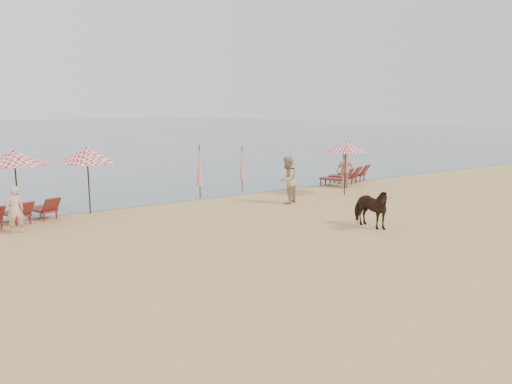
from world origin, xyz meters
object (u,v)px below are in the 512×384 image
at_px(umbrella_open_left_a, 14,158).
at_px(umbrella_closed_left, 200,166).
at_px(umbrella_closed_right, 242,163).
at_px(umbrella_open_right, 346,147).
at_px(cow, 370,208).
at_px(beachgoer_left, 15,210).
at_px(beachgoer_right_a, 287,180).
at_px(beachgoer_right_b, 345,170).
at_px(lounger_cluster_right, 347,175).
at_px(umbrella_open_left_b, 87,154).
at_px(lounger_cluster_left, 18,213).

bearing_deg(umbrella_open_left_a, umbrella_closed_left, -3.33).
bearing_deg(umbrella_closed_right, umbrella_open_right, -46.56).
bearing_deg(cow, umbrella_open_left_a, 140.49).
height_order(umbrella_closed_left, beachgoer_left, umbrella_closed_left).
bearing_deg(beachgoer_right_a, cow, 59.18).
bearing_deg(beachgoer_right_b, cow, 57.16).
height_order(umbrella_closed_right, beachgoer_left, umbrella_closed_right).
height_order(umbrella_open_left_a, beachgoer_right_b, umbrella_open_left_a).
distance_m(lounger_cluster_right, beachgoer_left, 16.30).
xyz_separation_m(umbrella_open_left_a, umbrella_closed_left, (7.42, 0.72, -0.83)).
bearing_deg(beachgoer_right_a, umbrella_closed_left, -77.66).
bearing_deg(umbrella_closed_right, cow, -92.06).
xyz_separation_m(umbrella_open_right, beachgoer_right_a, (-3.38, -0.11, -1.22)).
xyz_separation_m(umbrella_closed_left, beachgoer_left, (-7.73, -2.16, -0.69)).
distance_m(umbrella_closed_right, cow, 8.56).
distance_m(umbrella_open_left_b, umbrella_closed_left, 5.00).
distance_m(umbrella_open_left_a, umbrella_open_right, 13.52).
distance_m(umbrella_closed_left, beachgoer_right_a, 3.96).
bearing_deg(lounger_cluster_left, umbrella_open_left_a, 33.00).
xyz_separation_m(lounger_cluster_left, umbrella_open_left_a, (0.03, 0.04, 1.90)).
relative_size(umbrella_closed_left, beachgoer_left, 1.54).
distance_m(umbrella_closed_left, cow, 8.27).
bearing_deg(umbrella_open_right, cow, -149.12).
bearing_deg(beachgoer_right_b, umbrella_open_right, 51.12).
bearing_deg(umbrella_open_left_a, umbrella_closed_right, -1.23).
distance_m(lounger_cluster_right, umbrella_open_left_b, 13.52).
relative_size(umbrella_closed_right, beachgoer_right_b, 1.23).
relative_size(lounger_cluster_left, umbrella_closed_left, 1.21).
distance_m(lounger_cluster_left, umbrella_open_left_a, 1.90).
xyz_separation_m(cow, beachgoer_right_b, (5.01, 6.44, 0.21)).
height_order(umbrella_open_left_b, beachgoer_left, umbrella_open_left_b).
height_order(lounger_cluster_left, beachgoer_right_b, beachgoer_right_b).
height_order(umbrella_closed_left, beachgoer_right_a, umbrella_closed_left).
height_order(lounger_cluster_left, beachgoer_right_a, beachgoer_right_a).
bearing_deg(umbrella_open_left_b, umbrella_closed_left, 16.21).
xyz_separation_m(umbrella_closed_right, beachgoer_left, (-10.31, -2.78, -0.57)).
xyz_separation_m(umbrella_closed_left, umbrella_closed_right, (2.58, 0.62, -0.12)).
xyz_separation_m(umbrella_closed_right, cow, (-0.31, -8.53, -0.67)).
bearing_deg(cow, umbrella_closed_right, 85.00).
bearing_deg(umbrella_closed_right, umbrella_open_left_b, -171.77).
bearing_deg(beachgoer_right_b, umbrella_closed_left, -6.41).
bearing_deg(lounger_cluster_right, lounger_cluster_left, 159.25).
height_order(lounger_cluster_left, umbrella_closed_left, umbrella_closed_left).
height_order(lounger_cluster_right, umbrella_open_left_a, umbrella_open_left_a).
distance_m(umbrella_open_left_a, cow, 12.19).
distance_m(umbrella_open_right, umbrella_closed_right, 4.92).
relative_size(umbrella_open_left_b, umbrella_closed_left, 1.10).
xyz_separation_m(beachgoer_left, beachgoer_right_a, (10.26, -0.85, 0.22)).
bearing_deg(lounger_cluster_left, umbrella_open_left_b, -11.76).
distance_m(beachgoer_left, beachgoer_right_a, 10.30).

